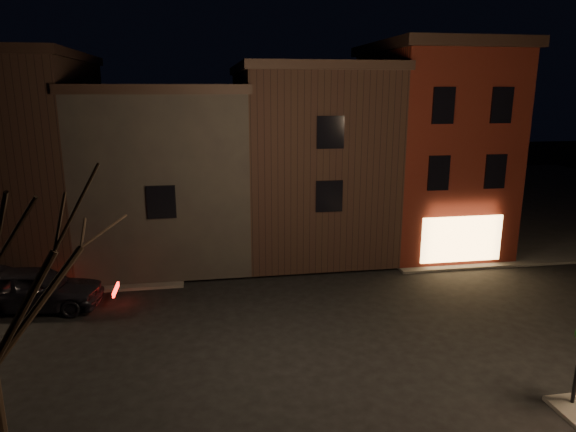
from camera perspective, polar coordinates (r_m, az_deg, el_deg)
name	(u,v)px	position (r m, az deg, el deg)	size (l,w,h in m)	color
ground	(323,331)	(18.62, 3.95, -12.67)	(120.00, 120.00, 0.00)	black
sidewalk_far_right	(511,197)	(44.18, 23.56, 1.97)	(30.00, 30.00, 0.12)	#2D2B28
corner_building	(430,146)	(28.46, 15.55, 7.52)	(6.50, 8.50, 10.50)	#50160E
row_building_a	(307,157)	(27.45, 2.07, 6.61)	(7.30, 10.30, 9.40)	black
row_building_b	(168,169)	(27.02, -13.24, 5.06)	(7.80, 10.30, 8.40)	black
row_building_c	(14,158)	(28.33, -28.18, 5.72)	(7.30, 10.30, 9.90)	black
parked_car_a	(35,288)	(22.23, -26.25, -7.24)	(2.00, 4.97, 1.69)	black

